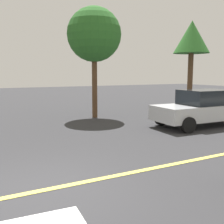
# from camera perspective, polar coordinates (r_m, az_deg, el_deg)

# --- Properties ---
(ground_plane) EXTENTS (80.00, 80.00, 0.00)m
(ground_plane) POSITION_cam_1_polar(r_m,az_deg,el_deg) (5.81, -14.91, -15.86)
(ground_plane) COLOR #2D2D30
(lane_marking_centre) EXTENTS (28.00, 0.16, 0.01)m
(lane_marking_centre) POSITION_cam_1_polar(r_m,az_deg,el_deg) (7.03, 10.15, -11.34)
(lane_marking_centre) COLOR #E0D14C
(car_silver_approaching) EXTENTS (4.43, 2.12, 1.61)m
(car_silver_approaching) POSITION_cam_1_polar(r_m,az_deg,el_deg) (12.64, 18.50, 0.83)
(car_silver_approaching) COLOR #B7BABF
(car_silver_approaching) RESTS_ON ground_plane
(tree_left_verge) EXTENTS (2.27, 2.27, 5.61)m
(tree_left_verge) POSITION_cam_1_polar(r_m,az_deg,el_deg) (18.36, 16.48, 14.65)
(tree_left_verge) COLOR #513823
(tree_left_verge) RESTS_ON ground_plane
(tree_centre_verge) EXTENTS (2.79, 2.79, 5.70)m
(tree_centre_verge) POSITION_cam_1_polar(r_m,az_deg,el_deg) (14.43, -3.79, 15.91)
(tree_centre_verge) COLOR #513823
(tree_centre_verge) RESTS_ON ground_plane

